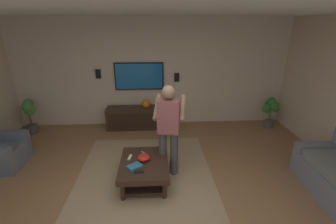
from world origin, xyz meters
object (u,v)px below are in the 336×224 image
(tv, at_px, (139,76))
(remote_grey, at_px, (143,153))
(media_console, at_px, (140,118))
(book, at_px, (135,166))
(remote_black, at_px, (139,172))
(potted_plant_tall, at_px, (29,112))
(wall_speaker_left, at_px, (177,77))
(wall_speaker_right, at_px, (98,74))
(person_standing, at_px, (169,126))
(remote_white, at_px, (130,157))
(coffee_table, at_px, (144,167))
(vase_round, at_px, (146,103))
(potted_plant_short, at_px, (271,108))
(bowl, at_px, (144,157))

(tv, distance_m, remote_grey, 2.42)
(media_console, height_order, book, media_console)
(remote_black, height_order, book, book)
(potted_plant_tall, relative_size, wall_speaker_left, 3.91)
(wall_speaker_right, bearing_deg, book, -158.52)
(person_standing, xyz_separation_m, remote_white, (-0.12, 0.67, -0.52))
(wall_speaker_left, bearing_deg, remote_white, 156.77)
(person_standing, height_order, potted_plant_tall, person_standing)
(potted_plant_tall, xyz_separation_m, wall_speaker_right, (0.41, -1.64, 0.83))
(media_console, xyz_separation_m, remote_black, (-2.54, -0.11, 0.14))
(coffee_table, bearing_deg, vase_round, 0.59)
(book, xyz_separation_m, vase_round, (2.39, -0.12, 0.24))
(tv, distance_m, potted_plant_tall, 2.79)
(vase_round, bearing_deg, media_console, 85.78)
(potted_plant_short, height_order, wall_speaker_right, wall_speaker_right)
(vase_round, bearing_deg, book, 177.05)
(wall_speaker_right, bearing_deg, potted_plant_tall, 104.12)
(wall_speaker_right, bearing_deg, bowl, -154.20)
(coffee_table, distance_m, remote_grey, 0.27)
(person_standing, distance_m, remote_black, 0.90)
(potted_plant_tall, relative_size, wall_speaker_right, 3.91)
(book, bearing_deg, media_console, 53.08)
(potted_plant_short, distance_m, bowl, 3.73)
(coffee_table, distance_m, bowl, 0.16)
(book, distance_m, wall_speaker_right, 3.01)
(person_standing, xyz_separation_m, bowl, (-0.20, 0.43, -0.48))
(wall_speaker_right, bearing_deg, vase_round, -102.78)
(coffee_table, bearing_deg, bowl, 7.64)
(bowl, relative_size, remote_white, 1.42)
(tv, distance_m, wall_speaker_right, 1.02)
(bowl, height_order, remote_white, bowl)
(wall_speaker_right, bearing_deg, person_standing, -144.35)
(remote_white, relative_size, wall_speaker_right, 0.68)
(book, bearing_deg, person_standing, -2.37)
(bowl, xyz_separation_m, remote_white, (0.08, 0.24, -0.04))
(tv, height_order, wall_speaker_left, tv)
(tv, distance_m, remote_black, 2.92)
(coffee_table, xyz_separation_m, media_console, (2.26, 0.18, -0.02))
(remote_grey, distance_m, wall_speaker_right, 2.72)
(remote_grey, height_order, wall_speaker_left, wall_speaker_left)
(potted_plant_short, xyz_separation_m, vase_round, (0.18, 3.17, 0.13))
(media_console, relative_size, vase_round, 7.73)
(remote_white, distance_m, remote_black, 0.46)
(potted_plant_short, bearing_deg, book, 123.94)
(bowl, xyz_separation_m, book, (-0.21, 0.14, -0.03))
(potted_plant_tall, height_order, vase_round, potted_plant_tall)
(media_console, bearing_deg, book, 0.77)
(potted_plant_short, height_order, book, potted_plant_short)
(coffee_table, bearing_deg, wall_speaker_right, 25.42)
(tv, distance_m, person_standing, 2.35)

